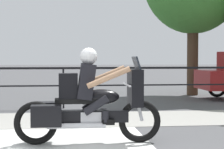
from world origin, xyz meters
TOP-DOWN VIEW (x-y plane):
  - sidewalk_band at (0.00, 3.40)m, footprint 44.00×2.40m
  - fence_railing at (0.00, 5.56)m, footprint 36.00×0.05m
  - motorcycle at (0.38, 0.66)m, footprint 2.44×0.76m

SIDE VIEW (x-z plane):
  - sidewalk_band at x=0.00m, z-range 0.00..0.01m
  - motorcycle at x=0.38m, z-range -0.10..1.49m
  - fence_railing at x=0.00m, z-range 0.33..1.47m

